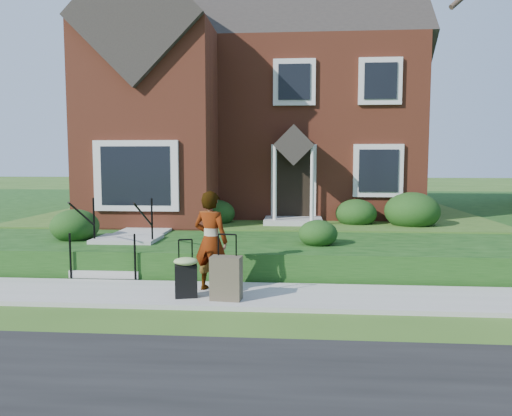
# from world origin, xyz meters

# --- Properties ---
(ground) EXTENTS (120.00, 120.00, 0.00)m
(ground) POSITION_xyz_m (0.00, 0.00, 0.00)
(ground) COLOR #2D5119
(ground) RESTS_ON ground
(sidewalk) EXTENTS (60.00, 1.60, 0.08)m
(sidewalk) POSITION_xyz_m (0.00, 0.00, 0.04)
(sidewalk) COLOR #9E9B93
(sidewalk) RESTS_ON ground
(terrace) EXTENTS (44.00, 20.00, 0.60)m
(terrace) POSITION_xyz_m (4.00, 10.90, 0.30)
(terrace) COLOR #11360E
(terrace) RESTS_ON ground
(walkway) EXTENTS (1.20, 6.00, 0.06)m
(walkway) POSITION_xyz_m (-2.50, 5.00, 0.63)
(walkway) COLOR #9E9B93
(walkway) RESTS_ON terrace
(main_house) EXTENTS (10.40, 10.20, 9.40)m
(main_house) POSITION_xyz_m (-0.21, 9.61, 5.26)
(main_house) COLOR brown
(main_house) RESTS_ON terrace
(front_steps) EXTENTS (1.40, 2.02, 1.50)m
(front_steps) POSITION_xyz_m (-2.50, 1.84, 0.47)
(front_steps) COLOR #9E9B93
(front_steps) RESTS_ON ground
(foundation_shrubs) EXTENTS (10.03, 4.36, 1.06)m
(foundation_shrubs) POSITION_xyz_m (-0.04, 4.86, 1.07)
(foundation_shrubs) COLOR black
(foundation_shrubs) RESTS_ON terrace
(woman) EXTENTS (0.76, 0.63, 1.79)m
(woman) POSITION_xyz_m (-0.24, 0.18, 0.97)
(woman) COLOR #999999
(woman) RESTS_ON sidewalk
(suitcase_black) EXTENTS (0.48, 0.43, 1.00)m
(suitcase_black) POSITION_xyz_m (-0.58, -0.32, 0.47)
(suitcase_black) COLOR black
(suitcase_black) RESTS_ON sidewalk
(suitcase_olive) EXTENTS (0.54, 0.34, 1.10)m
(suitcase_olive) POSITION_xyz_m (0.12, -0.41, 0.45)
(suitcase_olive) COLOR #4D4433
(suitcase_olive) RESTS_ON sidewalk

